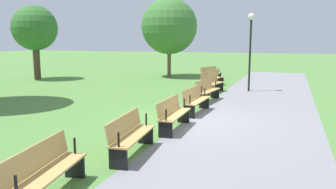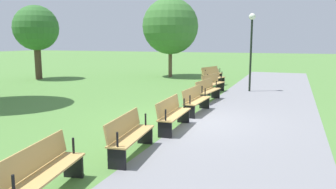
% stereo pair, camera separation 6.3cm
% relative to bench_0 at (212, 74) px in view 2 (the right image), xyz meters
% --- Properties ---
extents(ground_plane, '(120.00, 120.00, 0.00)m').
position_rel_bench_0_xyz_m(ground_plane, '(10.52, 1.71, -0.48)').
color(ground_plane, '#54843D').
extents(path_paving, '(35.71, 4.05, 0.01)m').
position_rel_bench_0_xyz_m(path_paving, '(10.52, 3.67, -0.47)').
color(path_paving, gray).
rests_on(path_paving, ground).
extents(bench_0, '(1.92, 1.02, 0.89)m').
position_rel_bench_0_xyz_m(bench_0, '(0.00, 0.00, 0.00)').
color(bench_0, tan).
rests_on(bench_0, ground).
extents(bench_1, '(1.92, 0.91, 0.89)m').
position_rel_bench_0_xyz_m(bench_1, '(2.28, 0.65, 0.00)').
color(bench_1, tan).
rests_on(bench_1, ground).
extents(bench_2, '(1.92, 0.79, 0.89)m').
position_rel_bench_0_xyz_m(bench_2, '(4.61, 1.13, 0.00)').
color(bench_2, tan).
rests_on(bench_2, ground).
extents(bench_3, '(1.90, 0.66, 0.89)m').
position_rel_bench_0_xyz_m(bench_3, '(6.96, 1.46, 0.00)').
color(bench_3, tan).
rests_on(bench_3, ground).
extents(bench_4, '(1.88, 0.54, 0.89)m').
position_rel_bench_0_xyz_m(bench_4, '(9.33, 1.62, 0.00)').
color(bench_4, tan).
rests_on(bench_4, ground).
extents(bench_5, '(1.88, 0.54, 0.89)m').
position_rel_bench_0_xyz_m(bench_5, '(11.71, 1.62, 0.00)').
color(bench_5, tan).
rests_on(bench_5, ground).
extents(bench_6, '(1.90, 0.66, 0.89)m').
position_rel_bench_0_xyz_m(bench_6, '(14.08, 1.46, 0.00)').
color(bench_6, tan).
rests_on(bench_6, ground).
extents(bench_7, '(1.92, 0.79, 0.89)m').
position_rel_bench_0_xyz_m(bench_7, '(16.43, 1.13, 0.00)').
color(bench_7, tan).
rests_on(bench_7, ground).
extents(tree_0, '(3.82, 3.82, 5.38)m').
position_rel_bench_0_xyz_m(tree_0, '(-1.52, -3.30, 2.99)').
color(tree_0, brown).
rests_on(tree_0, ground).
extents(tree_3, '(2.87, 2.87, 4.74)m').
position_rel_bench_0_xyz_m(tree_3, '(2.89, -10.84, 2.79)').
color(tree_3, '#4C3828').
rests_on(tree_3, ground).
extents(lamp_post, '(0.32, 0.32, 3.82)m').
position_rel_bench_0_xyz_m(lamp_post, '(3.46, 2.76, 2.20)').
color(lamp_post, black).
rests_on(lamp_post, ground).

